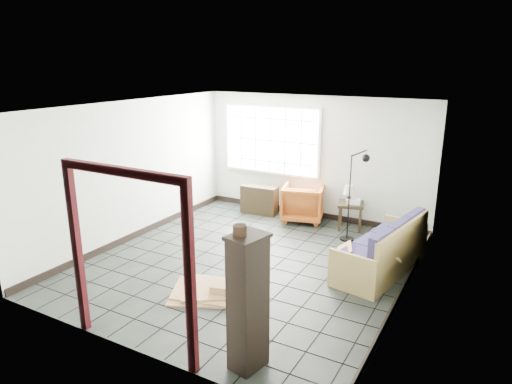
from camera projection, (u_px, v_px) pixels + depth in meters
The scene contains 15 objects.
ground at pixel (249, 263), 7.68m from camera, with size 5.50×5.50×0.00m, color black.
room_shell at pixel (250, 165), 7.24m from camera, with size 5.02×5.52×2.61m.
window_panel at pixel (271, 140), 9.97m from camera, with size 2.32×0.08×1.52m.
doorway_trim at pixel (127, 239), 5.03m from camera, with size 1.80×0.08×2.20m.
futon_sofa at pixel (385, 253), 7.28m from camera, with size 1.10×2.12×0.90m.
armchair at pixel (303, 201), 9.61m from camera, with size 0.83×0.78×0.86m, color #994A16.
side_table at pixel (351, 207), 9.12m from camera, with size 0.61×0.61×0.55m.
table_lamp at pixel (349, 191), 9.03m from camera, with size 0.28×0.28×0.36m.
projector at pixel (353, 201), 9.04m from camera, with size 0.30×0.26×0.09m.
floor_lamp at pixel (356, 193), 8.34m from camera, with size 0.53×0.34×1.76m.
console_shelf at pixel (259, 200), 10.09m from camera, with size 0.83×0.37×0.63m.
tall_shelf at pixel (248, 302), 4.87m from camera, with size 0.41×0.48×1.56m.
pot at pixel (240, 230), 4.63m from camera, with size 0.19×0.19×0.11m.
open_box at pixel (367, 266), 7.11m from camera, with size 1.04×0.76×0.53m.
cardboard_pile at pixel (216, 290), 6.66m from camera, with size 1.51×1.33×0.18m.
Camera 1 is at (3.53, -6.10, 3.28)m, focal length 32.00 mm.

